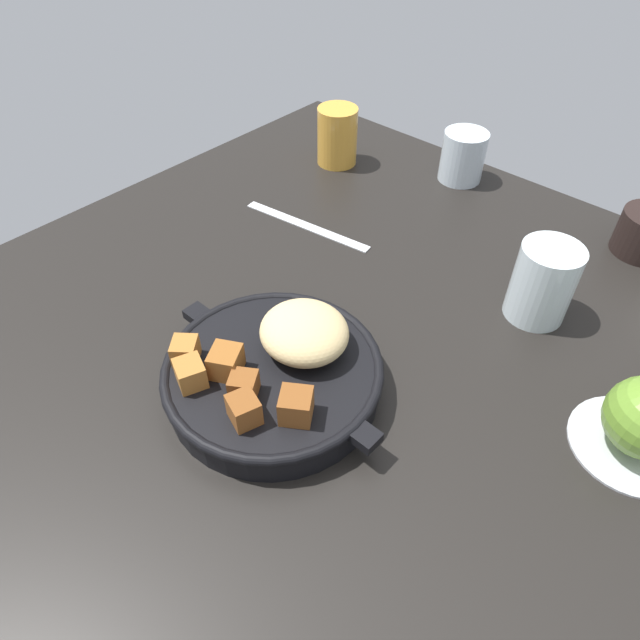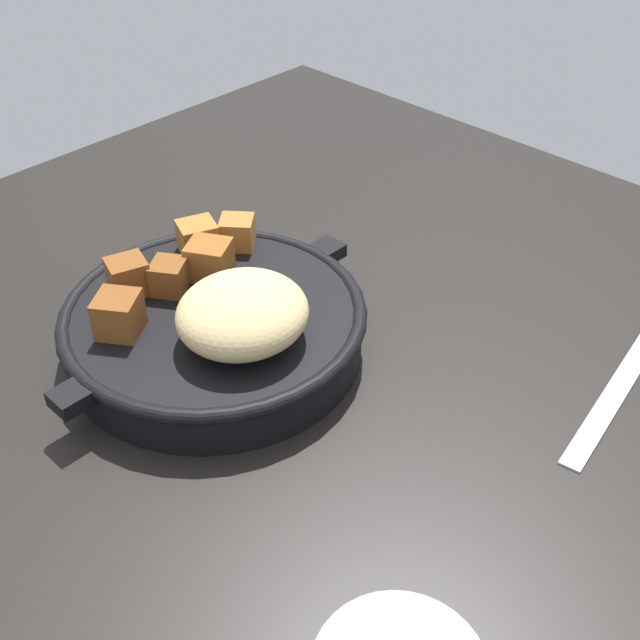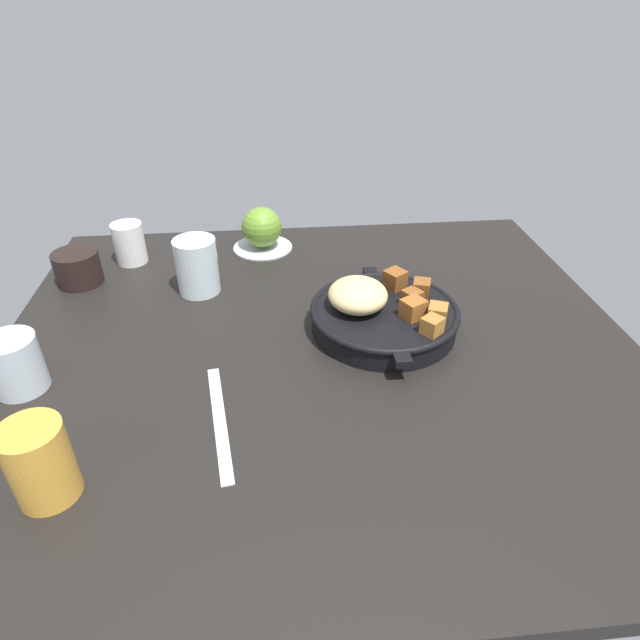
# 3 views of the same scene
# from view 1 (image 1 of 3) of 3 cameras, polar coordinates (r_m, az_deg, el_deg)

# --- Properties ---
(ground_plane) EXTENTS (0.92, 1.00, 0.02)m
(ground_plane) POSITION_cam_1_polar(r_m,az_deg,el_deg) (0.71, -0.28, -1.06)
(ground_plane) COLOR black
(cast_iron_skillet) EXTENTS (0.28, 0.24, 0.09)m
(cast_iron_skillet) POSITION_cam_1_polar(r_m,az_deg,el_deg) (0.61, -4.53, -5.10)
(cast_iron_skillet) COLOR black
(cast_iron_skillet) RESTS_ON ground_plane
(saucer_plate) EXTENTS (0.12, 0.12, 0.01)m
(saucer_plate) POSITION_cam_1_polar(r_m,az_deg,el_deg) (0.67, 29.06, -10.96)
(saucer_plate) COLOR #B7BABF
(saucer_plate) RESTS_ON ground_plane
(butter_knife) EXTENTS (0.22, 0.05, 0.00)m
(butter_knife) POSITION_cam_1_polar(r_m,az_deg,el_deg) (0.87, -1.41, 9.61)
(butter_knife) COLOR silver
(butter_knife) RESTS_ON ground_plane
(water_glass_short) EXTENTS (0.07, 0.07, 0.08)m
(water_glass_short) POSITION_cam_1_polar(r_m,az_deg,el_deg) (1.00, 14.34, 15.84)
(water_glass_short) COLOR silver
(water_glass_short) RESTS_ON ground_plane
(juice_glass_amber) EXTENTS (0.07, 0.07, 0.10)m
(juice_glass_amber) POSITION_cam_1_polar(r_m,az_deg,el_deg) (1.02, 1.77, 18.21)
(juice_glass_amber) COLOR gold
(juice_glass_amber) RESTS_ON ground_plane
(water_glass_tall) EXTENTS (0.08, 0.08, 0.10)m
(water_glass_tall) POSITION_cam_1_polar(r_m,az_deg,el_deg) (0.74, 21.75, 3.55)
(water_glass_tall) COLOR silver
(water_glass_tall) RESTS_ON ground_plane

